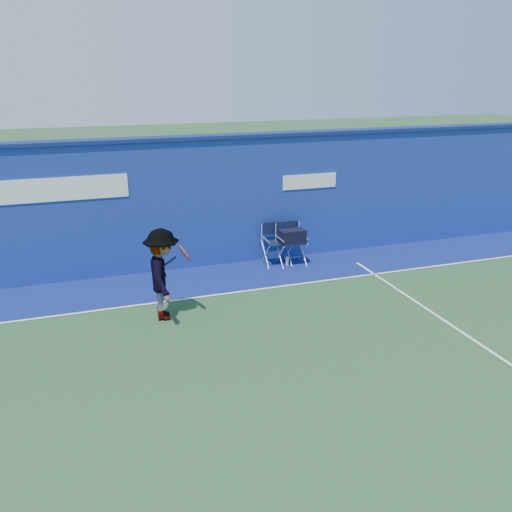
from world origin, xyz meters
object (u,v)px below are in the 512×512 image
object	(u,v)px
directors_chair_left	(291,247)
tennis_player	(163,275)
water_bottle	(287,261)
directors_chair_right	(277,252)

from	to	relation	value
directors_chair_left	tennis_player	size ratio (longest dim) A/B	0.59
directors_chair_left	water_bottle	distance (m)	0.35
directors_chair_right	water_bottle	xyz separation A→B (m)	(0.20, -0.19, -0.20)
directors_chair_right	water_bottle	world-z (taller)	directors_chair_right
directors_chair_right	water_bottle	size ratio (longest dim) A/B	4.57
directors_chair_left	water_bottle	xyz separation A→B (m)	(-0.12, -0.05, -0.33)
directors_chair_left	directors_chair_right	distance (m)	0.37
directors_chair_right	water_bottle	distance (m)	0.34
directors_chair_left	tennis_player	distance (m)	3.96
water_bottle	tennis_player	bearing A→B (deg)	-149.47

